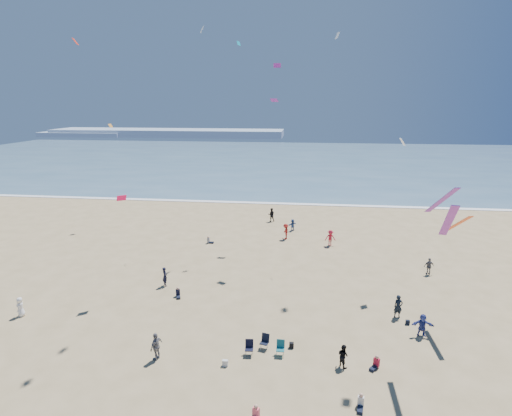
# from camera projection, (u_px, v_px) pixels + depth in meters

# --- Properties ---
(ground) EXTENTS (220.00, 220.00, 0.00)m
(ground) POSITION_uv_depth(u_px,v_px,m) (201.00, 411.00, 21.17)
(ground) COLOR tan
(ground) RESTS_ON ground
(ocean) EXTENTS (220.00, 100.00, 0.06)m
(ocean) POSITION_uv_depth(u_px,v_px,m) (286.00, 160.00, 112.31)
(ocean) COLOR #476B84
(ocean) RESTS_ON ground
(surf_line) EXTENTS (220.00, 1.20, 0.08)m
(surf_line) POSITION_uv_depth(u_px,v_px,m) (271.00, 203.00, 64.33)
(surf_line) COLOR white
(surf_line) RESTS_ON ground
(headland_far) EXTENTS (110.00, 20.00, 3.20)m
(headland_far) POSITION_uv_depth(u_px,v_px,m) (168.00, 133.00, 190.78)
(headland_far) COLOR #7A8EA8
(headland_far) RESTS_ON ground
(headland_near) EXTENTS (40.00, 14.00, 2.00)m
(headland_near) POSITION_uv_depth(u_px,v_px,m) (84.00, 134.00, 190.75)
(headland_near) COLOR #7A8EA8
(headland_near) RESTS_ON ground
(standing_flyers) EXTENTS (38.34, 32.15, 1.87)m
(standing_flyers) POSITION_uv_depth(u_px,v_px,m) (306.00, 260.00, 39.00)
(standing_flyers) COLOR black
(standing_flyers) RESTS_ON ground
(seated_group) EXTENTS (16.43, 26.46, 0.84)m
(seated_group) POSITION_uv_depth(u_px,v_px,m) (259.00, 320.00, 29.24)
(seated_group) COLOR silver
(seated_group) RESTS_ON ground
(chair_cluster) EXTENTS (2.63, 1.49, 1.00)m
(chair_cluster) POSITION_uv_depth(u_px,v_px,m) (265.00, 346.00, 25.90)
(chair_cluster) COLOR black
(chair_cluster) RESTS_ON ground
(white_tote) EXTENTS (0.35, 0.20, 0.40)m
(white_tote) POSITION_uv_depth(u_px,v_px,m) (225.00, 363.00, 24.72)
(white_tote) COLOR silver
(white_tote) RESTS_ON ground
(black_backpack) EXTENTS (0.30, 0.22, 0.38)m
(black_backpack) POSITION_uv_depth(u_px,v_px,m) (291.00, 345.00, 26.55)
(black_backpack) COLOR black
(black_backpack) RESTS_ON ground
(navy_bag) EXTENTS (0.28, 0.18, 0.34)m
(navy_bag) POSITION_uv_depth(u_px,v_px,m) (408.00, 322.00, 29.34)
(navy_bag) COLOR black
(navy_bag) RESTS_ON ground
(kites_aloft) EXTENTS (36.31, 33.44, 28.72)m
(kites_aloft) POSITION_uv_depth(u_px,v_px,m) (340.00, 113.00, 28.56)
(kites_aloft) COLOR white
(kites_aloft) RESTS_ON ground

